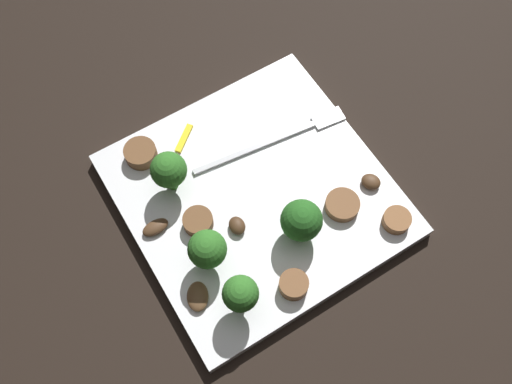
{
  "coord_description": "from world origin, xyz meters",
  "views": [
    {
      "loc": [
        -0.13,
        -0.21,
        0.55
      ],
      "look_at": [
        0.0,
        0.0,
        0.02
      ],
      "focal_mm": 39.6,
      "sensor_mm": 36.0,
      "label": 1
    }
  ],
  "objects": [
    {
      "name": "sausage_slice_2",
      "position": [
        -0.07,
        0.0,
        0.02
      ],
      "size": [
        0.03,
        0.03,
        0.01
      ],
      "primitive_type": "cylinder",
      "rotation": [
        0.0,
        0.0,
        0.12
      ],
      "color": "brown",
      "rests_on": "plate"
    },
    {
      "name": "sausage_slice_1",
      "position": [
        -0.08,
        0.1,
        0.02
      ],
      "size": [
        0.05,
        0.05,
        0.01
      ],
      "primitive_type": "cylinder",
      "rotation": [
        0.0,
        0.0,
        0.79
      ],
      "color": "brown",
      "rests_on": "plate"
    },
    {
      "name": "sausage_slice_0",
      "position": [
        -0.02,
        -0.11,
        0.02
      ],
      "size": [
        0.03,
        0.03,
        0.02
      ],
      "primitive_type": "cylinder",
      "rotation": [
        0.0,
        0.0,
        3.11
      ],
      "color": "brown",
      "rests_on": "plate"
    },
    {
      "name": "sausage_slice_3",
      "position": [
        0.1,
        -0.1,
        0.02
      ],
      "size": [
        0.04,
        0.04,
        0.01
      ],
      "primitive_type": "cylinder",
      "rotation": [
        0.0,
        0.0,
        1.25
      ],
      "color": "brown",
      "rests_on": "plate"
    },
    {
      "name": "ground_plane",
      "position": [
        0.0,
        0.0,
        0.0
      ],
      "size": [
        1.4,
        1.4,
        0.0
      ],
      "primitive_type": "plane",
      "color": "black"
    },
    {
      "name": "mushroom_3",
      "position": [
        -0.04,
        -0.02,
        0.02
      ],
      "size": [
        0.02,
        0.02,
        0.01
      ],
      "primitive_type": "ellipsoid",
      "rotation": [
        0.0,
        0.0,
        1.47
      ],
      "color": "#422B19",
      "rests_on": "plate"
    },
    {
      "name": "fork",
      "position": [
        0.06,
        0.04,
        0.02
      ],
      "size": [
        0.18,
        0.03,
        0.0
      ],
      "rotation": [
        0.0,
        0.0,
        -0.12
      ],
      "color": "silver",
      "rests_on": "plate"
    },
    {
      "name": "plate",
      "position": [
        0.0,
        0.0,
        0.01
      ],
      "size": [
        0.26,
        0.26,
        0.02
      ],
      "primitive_type": "cube",
      "color": "white",
      "rests_on": "ground_plane"
    },
    {
      "name": "mushroom_4",
      "position": [
        -0.11,
        -0.07,
        0.02
      ],
      "size": [
        0.03,
        0.04,
        0.01
      ],
      "primitive_type": "ellipsoid",
      "rotation": [
        0.0,
        0.0,
        4.23
      ],
      "color": "brown",
      "rests_on": "plate"
    },
    {
      "name": "sausage_slice_4",
      "position": [
        0.07,
        -0.06,
        0.02
      ],
      "size": [
        0.05,
        0.05,
        0.01
      ],
      "primitive_type": "cylinder",
      "rotation": [
        0.0,
        0.0,
        1.92
      ],
      "color": "brown",
      "rests_on": "plate"
    },
    {
      "name": "pepper_strip_0",
      "position": [
        -0.03,
        0.1,
        0.02
      ],
      "size": [
        0.03,
        0.03,
        0.0
      ],
      "primitive_type": "cube",
      "rotation": [
        0.0,
        0.0,
        0.68
      ],
      "color": "yellow",
      "rests_on": "plate"
    },
    {
      "name": "broccoli_floret_3",
      "position": [
        -0.07,
        0.05,
        0.05
      ],
      "size": [
        0.04,
        0.04,
        0.06
      ],
      "color": "#347525",
      "rests_on": "plate"
    },
    {
      "name": "broccoli_floret_1",
      "position": [
        -0.08,
        -0.04,
        0.05
      ],
      "size": [
        0.04,
        0.04,
        0.05
      ],
      "color": "#347525",
      "rests_on": "plate"
    },
    {
      "name": "mushroom_1",
      "position": [
        0.11,
        -0.06,
        0.02
      ],
      "size": [
        0.03,
        0.03,
        0.01
      ],
      "primitive_type": "ellipsoid",
      "rotation": [
        0.0,
        0.0,
        2.14
      ],
      "color": "#4C331E",
      "rests_on": "plate"
    },
    {
      "name": "broccoli_floret_2",
      "position": [
        -0.07,
        -0.09,
        0.05
      ],
      "size": [
        0.03,
        0.03,
        0.06
      ],
      "color": "#347525",
      "rests_on": "plate"
    },
    {
      "name": "broccoli_floret_0",
      "position": [
        0.01,
        -0.06,
        0.05
      ],
      "size": [
        0.04,
        0.04,
        0.05
      ],
      "color": "#296420",
      "rests_on": "plate"
    },
    {
      "name": "mushroom_0",
      "position": [
        -0.11,
        0.02,
        0.02
      ],
      "size": [
        0.03,
        0.02,
        0.01
      ],
      "primitive_type": "ellipsoid",
      "rotation": [
        0.0,
        0.0,
        6.28
      ],
      "color": "#4C331E",
      "rests_on": "plate"
    }
  ]
}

